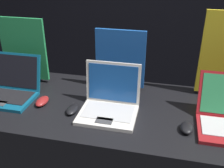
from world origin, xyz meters
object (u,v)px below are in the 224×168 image
Objects in this scene: mouse_front at (42,101)px; mouse_middle at (72,109)px; laptop_middle at (110,102)px; promo_stand_middle at (121,62)px; mouse_back at (187,128)px; promo_stand_front at (24,52)px; laptop_front at (9,88)px.

mouse_front is 0.21m from mouse_middle.
promo_stand_middle is at bearing 90.00° from laptop_middle.
mouse_front is 0.55m from promo_stand_middle.
mouse_back is at bearing -3.46° from mouse_middle.
laptop_middle is at bearing 13.60° from mouse_middle.
promo_stand_front is 1.11× the size of promo_stand_middle.
promo_stand_middle is (0.00, 0.29, 0.13)m from laptop_middle.
mouse_middle is (0.45, -0.09, -0.04)m from laptop_front.
laptop_front is 0.28m from promo_stand_front.
laptop_middle reaches higher than laptop_front.
promo_stand_front reaches higher than promo_stand_middle.
mouse_middle is (0.45, -0.32, -0.20)m from promo_stand_front.
promo_stand_front is 4.34× the size of mouse_back.
mouse_middle is 0.44m from promo_stand_middle.
promo_stand_front is at bearing 144.87° from mouse_middle.
promo_stand_middle is (0.21, 0.34, 0.18)m from mouse_middle.
promo_stand_middle is 0.60m from mouse_back.
mouse_front is 0.43m from laptop_middle.
promo_stand_front is 1.40× the size of laptop_middle.
mouse_middle is at bearing -35.13° from promo_stand_front.
mouse_back is (1.09, -0.36, -0.20)m from promo_stand_front.
mouse_back reaches higher than mouse_middle.
mouse_front reaches higher than mouse_middle.
laptop_front is at bearing 176.89° from laptop_middle.
promo_stand_middle is (0.67, 0.26, 0.13)m from laptop_front.
laptop_front is 3.01× the size of mouse_middle.
laptop_front is 3.34× the size of mouse_back.
promo_stand_front is 0.67m from promo_stand_middle.
promo_stand_front reaches higher than laptop_front.
promo_stand_middle is at bearing 58.17° from mouse_middle.
promo_stand_middle is at bearing 2.22° from promo_stand_front.
laptop_front is at bearing -158.96° from promo_stand_middle.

